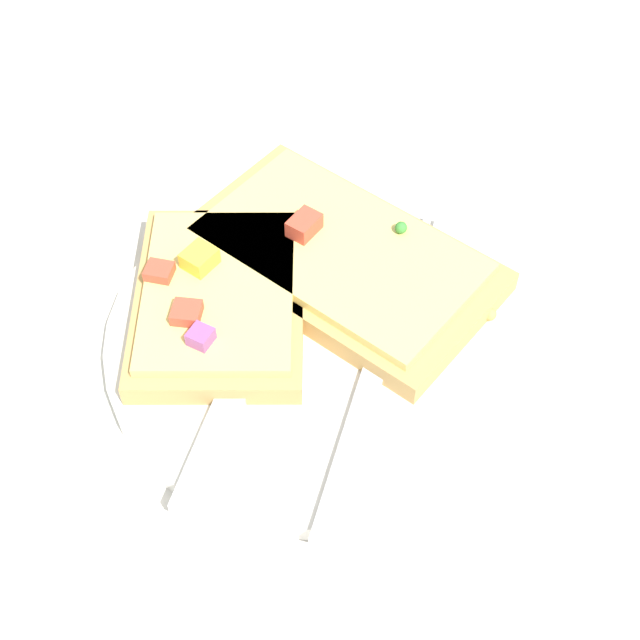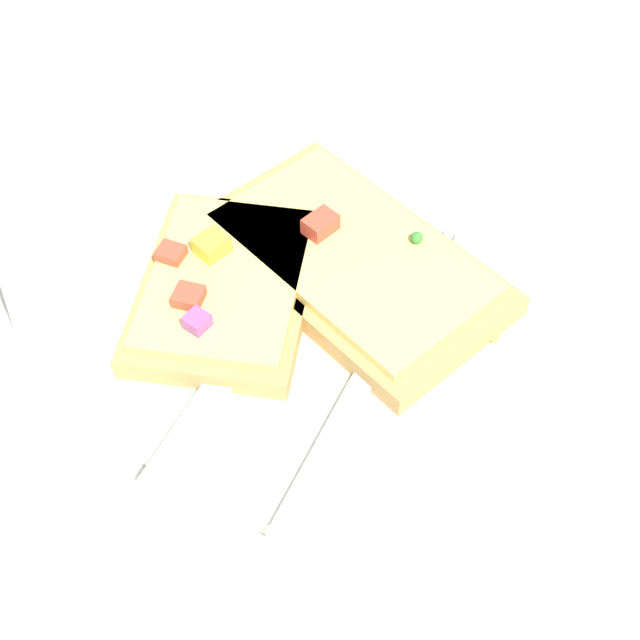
{
  "view_description": "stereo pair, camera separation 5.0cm",
  "coord_description": "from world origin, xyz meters",
  "views": [
    {
      "loc": [
        0.14,
        -0.28,
        0.41
      ],
      "look_at": [
        0.0,
        0.0,
        0.02
      ],
      "focal_mm": 50.0,
      "sensor_mm": 36.0,
      "label": 1
    },
    {
      "loc": [
        0.18,
        -0.26,
        0.41
      ],
      "look_at": [
        0.0,
        0.0,
        0.02
      ],
      "focal_mm": 50.0,
      "sensor_mm": 36.0,
      "label": 2
    }
  ],
  "objects": [
    {
      "name": "pizza_slice_main",
      "position": [
        -0.01,
        0.05,
        0.02
      ],
      "size": [
        0.2,
        0.14,
        0.03
      ],
      "rotation": [
        0.0,
        0.0,
        2.91
      ],
      "color": "tan",
      "rests_on": "plate"
    },
    {
      "name": "plate",
      "position": [
        0.0,
        0.0,
        0.01
      ],
      "size": [
        0.25,
        0.25,
        0.01
      ],
      "color": "silver",
      "rests_on": "ground"
    },
    {
      "name": "fork",
      "position": [
        0.04,
        0.01,
        0.01
      ],
      "size": [
        0.06,
        0.23,
        0.01
      ],
      "rotation": [
        0.0,
        0.0,
        8.02
      ],
      "color": "#B7B7BC",
      "rests_on": "plate"
    },
    {
      "name": "knife",
      "position": [
        -0.02,
        -0.05,
        0.01
      ],
      "size": [
        0.05,
        0.19,
        0.01
      ],
      "rotation": [
        0.0,
        0.0,
        8.02
      ],
      "color": "#B7B7BC",
      "rests_on": "plate"
    },
    {
      "name": "crumb_scatter",
      "position": [
        0.02,
        0.04,
        0.02
      ],
      "size": [
        0.18,
        0.05,
        0.01
      ],
      "color": "tan",
      "rests_on": "plate"
    },
    {
      "name": "ground_plane",
      "position": [
        0.0,
        0.0,
        0.0
      ],
      "size": [
        4.0,
        4.0,
        0.0
      ],
      "primitive_type": "plane",
      "color": "beige"
    },
    {
      "name": "pizza_slice_corner",
      "position": [
        -0.06,
        -0.01,
        0.02
      ],
      "size": [
        0.14,
        0.16,
        0.03
      ],
      "rotation": [
        0.0,
        0.0,
        5.16
      ],
      "color": "tan",
      "rests_on": "plate"
    }
  ]
}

